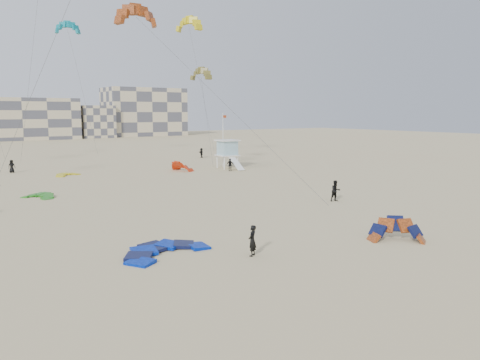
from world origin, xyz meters
TOP-DOWN VIEW (x-y plane):
  - ground at (0.00, 0.00)m, footprint 320.00×320.00m
  - kite_ground_blue at (-2.04, 3.21)m, footprint 5.71×5.88m
  - kite_ground_orange at (10.95, -2.33)m, footprint 4.69×4.69m
  - kite_ground_green at (-4.39, 25.68)m, footprint 4.29×4.23m
  - kite_ground_red_far at (15.93, 36.52)m, footprint 4.38×4.33m
  - kite_ground_yellow at (1.67, 40.15)m, footprint 4.05×4.13m
  - kitesurfer_main at (1.76, 0.11)m, footprint 0.76×0.70m
  - kitesurfer_b at (17.23, 9.09)m, footprint 1.06×0.91m
  - kitesurfer_d at (21.16, 32.61)m, footprint 1.00×0.98m
  - kitesurfer_e at (-3.63, 47.13)m, footprint 0.89×0.64m
  - kitesurfer_f at (27.21, 51.38)m, footprint 0.75×1.62m
  - kite_fly_orange at (6.57, 27.91)m, footprint 7.45×25.79m
  - kite_fly_olive at (20.11, 38.58)m, footprint 4.92×10.12m
  - kite_fly_yellow at (22.85, 47.14)m, footprint 9.52×6.56m
  - kite_fly_teal_b at (7.88, 60.93)m, footprint 5.19×6.49m
  - lifeguard_tower_near at (22.67, 35.64)m, footprint 3.03×5.59m
  - flagpole at (23.12, 37.55)m, footprint 0.63×0.10m
  - condo_mid at (10.00, 130.00)m, footprint 32.00×16.00m
  - condo_east at (50.00, 132.00)m, footprint 26.00×14.00m
  - condo_fill_right at (32.00, 128.00)m, footprint 10.00×10.00m

SIDE VIEW (x-z plane):
  - ground at x=0.00m, z-range 0.00..0.00m
  - kite_ground_blue at x=-2.04m, z-range -0.47..0.47m
  - kite_ground_orange at x=10.95m, z-range -1.69..1.69m
  - kite_ground_green at x=-4.39m, z-range -0.62..0.62m
  - kite_ground_red_far at x=15.93m, z-range -1.87..1.87m
  - kite_ground_yellow at x=1.67m, z-range -0.39..0.39m
  - kitesurfer_f at x=27.21m, z-range 0.00..1.69m
  - kitesurfer_d at x=21.16m, z-range 0.00..1.69m
  - kitesurfer_e at x=-3.63m, z-range 0.00..1.71m
  - kitesurfer_main at x=1.76m, z-range 0.00..1.73m
  - kitesurfer_b at x=17.23m, z-range 0.00..1.87m
  - lifeguard_tower_near at x=22.67m, z-range -0.02..4.01m
  - flagpole at x=23.12m, z-range 0.20..7.95m
  - condo_fill_right at x=32.00m, z-range 0.00..10.00m
  - condo_mid at x=10.00m, z-range 0.00..12.00m
  - condo_east at x=50.00m, z-range 0.00..16.00m
  - kite_fly_olive at x=20.11m, z-range 6.45..19.68m
  - kite_fly_orange at x=6.57m, z-range 8.56..26.82m
  - kite_fly_yellow at x=22.85m, z-range 10.40..32.30m
  - kite_fly_teal_b at x=7.88m, z-range 10.55..32.20m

